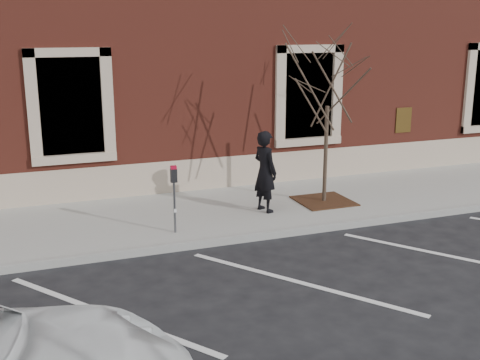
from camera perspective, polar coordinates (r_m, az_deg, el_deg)
name	(u,v)px	position (r m, az deg, el deg)	size (l,w,h in m)	color
ground	(251,240)	(12.12, 1.01, -5.71)	(120.00, 120.00, 0.00)	#28282B
sidewalk_near	(222,212)	(13.65, -1.71, -3.04)	(40.00, 3.50, 0.15)	#A7A69C
curb_near	(251,237)	(12.05, 1.10, -5.45)	(40.00, 0.12, 0.15)	#9E9E99
parking_stripes	(299,282)	(10.25, 5.61, -9.63)	(28.00, 4.40, 0.01)	silver
building_civic	(156,32)	(18.79, -7.94, 13.76)	(40.00, 8.62, 8.00)	maroon
man	(265,171)	(13.25, 2.39, 0.82)	(0.66, 0.43, 1.81)	black
parking_meter	(174,187)	(11.89, -6.28, -0.62)	(0.12, 0.10, 1.37)	#595B60
tree_grate	(324,201)	(14.30, 7.96, -1.98)	(1.24, 1.24, 0.03)	#462816
sapling	(328,79)	(13.78, 8.37, 9.48)	(2.46, 2.46, 4.10)	#4B3A2D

